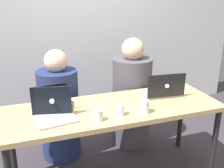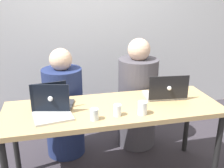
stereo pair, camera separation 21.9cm
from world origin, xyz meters
name	(u,v)px [view 2 (the right image)]	position (x,y,z in m)	size (l,w,h in m)	color
back_wall	(87,26)	(0.00, 1.48, 1.21)	(4.72, 0.10, 2.43)	silver
desk	(114,114)	(0.00, 0.00, 0.66)	(1.82, 0.64, 0.73)	tan
person_on_left	(64,109)	(-0.39, 0.54, 0.50)	(0.40, 0.40, 1.13)	navy
person_on_right	(137,99)	(0.39, 0.54, 0.53)	(0.47, 0.47, 1.20)	#47444C
laptop_front_left	(51,109)	(-0.51, -0.04, 0.78)	(0.32, 0.30, 0.24)	#B4B6B6
laptop_back_right	(165,92)	(0.50, 0.09, 0.78)	(0.38, 0.28, 0.23)	#B2B1B5
laptop_back_left	(54,103)	(-0.49, 0.07, 0.78)	(0.34, 0.31, 0.24)	#343337
water_glass_right	(143,109)	(0.19, -0.19, 0.77)	(0.07, 0.07, 0.10)	white
water_glass_center	(117,111)	(-0.01, -0.17, 0.77)	(0.06, 0.06, 0.09)	white
water_glass_left	(94,115)	(-0.20, -0.20, 0.77)	(0.06, 0.06, 0.09)	silver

